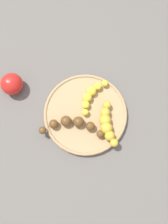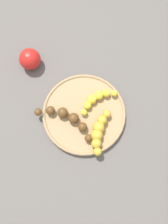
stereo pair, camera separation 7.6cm
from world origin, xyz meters
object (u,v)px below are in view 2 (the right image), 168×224
at_px(banana_overripe, 67,118).
at_px(banana_yellow, 96,99).
at_px(fruit_bowl, 84,114).
at_px(banana_spotted, 99,132).
at_px(apple_red, 30,59).

height_order(banana_overripe, banana_yellow, banana_overripe).
distance_m(fruit_bowl, banana_overripe, 0.06).
bearing_deg(banana_overripe, banana_yellow, -28.39).
bearing_deg(banana_yellow, banana_spotted, 151.42).
bearing_deg(apple_red, banana_yellow, -6.87).
relative_size(fruit_bowl, banana_overripe, 1.33).
relative_size(banana_overripe, apple_red, 2.81).
bearing_deg(banana_yellow, apple_red, 25.99).
height_order(banana_spotted, apple_red, apple_red).
relative_size(fruit_bowl, banana_yellow, 2.24).
bearing_deg(banana_overripe, fruit_bowl, -43.12).
distance_m(fruit_bowl, banana_yellow, 0.06).
distance_m(banana_overripe, banana_spotted, 0.11).
xyz_separation_m(fruit_bowl, banana_yellow, (0.02, 0.06, 0.02)).
bearing_deg(banana_yellow, fruit_bowl, 106.44).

